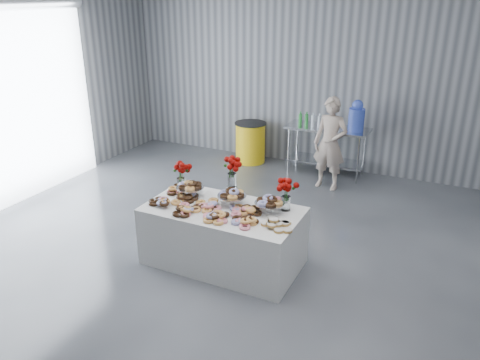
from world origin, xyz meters
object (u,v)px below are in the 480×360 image
object	(u,v)px
person	(330,144)
trash_barrel	(250,142)
water_jug	(357,117)
prep_table	(327,142)
display_table	(223,236)

from	to	relation	value
person	trash_barrel	distance (m)	1.92
water_jug	prep_table	bearing A→B (deg)	180.00
prep_table	trash_barrel	size ratio (longest dim) A/B	1.86
prep_table	water_jug	xyz separation A→B (m)	(0.50, -0.00, 0.53)
display_table	trash_barrel	world-z (taller)	trash_barrel
water_jug	trash_barrel	world-z (taller)	water_jug
person	trash_barrel	xyz separation A→B (m)	(-1.77, 0.63, -0.39)
water_jug	person	bearing A→B (deg)	-113.67
prep_table	person	world-z (taller)	person
display_table	prep_table	xyz separation A→B (m)	(0.28, 3.60, 0.24)
trash_barrel	water_jug	bearing A→B (deg)	0.00
water_jug	person	xyz separation A→B (m)	(-0.28, -0.63, -0.35)
trash_barrel	prep_table	bearing A→B (deg)	0.00
prep_table	trash_barrel	distance (m)	1.56
display_table	water_jug	distance (m)	3.77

